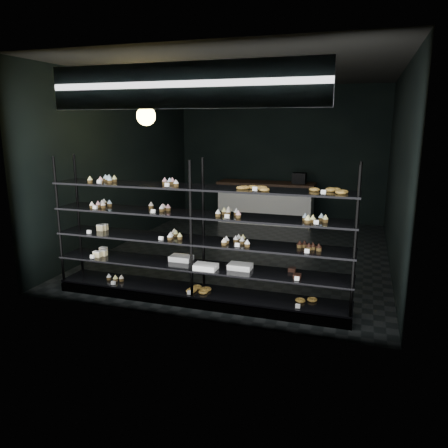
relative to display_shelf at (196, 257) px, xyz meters
name	(u,v)px	position (x,y,z in m)	size (l,w,h in m)	color
room	(248,166)	(0.04, 2.45, 0.97)	(5.01, 6.01, 3.20)	black
display_shelf	(196,257)	(0.00, 0.00, 0.00)	(4.00, 0.50, 1.91)	black
signage	(181,85)	(0.04, -0.48, 2.12)	(3.30, 0.05, 0.50)	#0D1745
pendant_lamp	(146,116)	(-1.21, 1.07, 1.82)	(0.29, 0.29, 0.88)	black
service_counter	(266,202)	(-0.15, 4.95, -0.13)	(2.29, 0.65, 1.23)	silver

